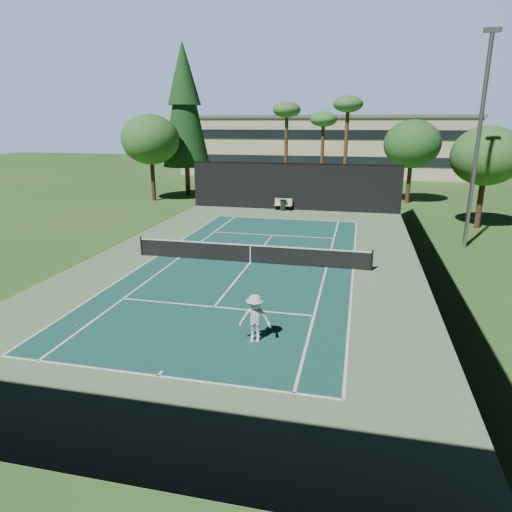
{
  "coord_description": "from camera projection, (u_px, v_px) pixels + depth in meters",
  "views": [
    {
      "loc": [
        5.56,
        -23.03,
        7.33
      ],
      "look_at": [
        1.0,
        -3.0,
        1.3
      ],
      "focal_mm": 32.0,
      "sensor_mm": 36.0,
      "label": 1
    }
  ],
  "objects": [
    {
      "name": "decid_tree_a",
      "position": [
        412.0,
        144.0,
        41.73
      ],
      "size": [
        5.12,
        5.12,
        7.62
      ],
      "color": "#442C1D",
      "rests_on": "ground"
    },
    {
      "name": "campus_building",
      "position": [
        324.0,
        145.0,
        66.63
      ],
      "size": [
        40.5,
        12.5,
        8.3
      ],
      "color": "beige",
      "rests_on": "ground"
    },
    {
      "name": "decid_tree_b",
      "position": [
        486.0,
        156.0,
        31.61
      ],
      "size": [
        4.8,
        4.8,
        7.14
      ],
      "color": "#492D1F",
      "rests_on": "ground"
    },
    {
      "name": "court_surface",
      "position": [
        250.0,
        262.0,
        24.8
      ],
      "size": [
        10.97,
        23.77,
        0.01
      ],
      "primitive_type": "cube",
      "color": "#184C45",
      "rests_on": "ground"
    },
    {
      "name": "palm_c",
      "position": [
        348.0,
        108.0,
        43.04
      ],
      "size": [
        2.8,
        2.8,
        9.77
      ],
      "color": "#4F3722",
      "rests_on": "ground"
    },
    {
      "name": "pine_tree",
      "position": [
        184.0,
        99.0,
        45.25
      ],
      "size": [
        4.8,
        4.8,
        15.0
      ],
      "color": "#48341E",
      "rests_on": "ground"
    },
    {
      "name": "player",
      "position": [
        255.0,
        318.0,
        15.65
      ],
      "size": [
        1.18,
        0.75,
        1.73
      ],
      "primitive_type": "imported",
      "rotation": [
        0.0,
        0.0,
        0.1
      ],
      "color": "silver",
      "rests_on": "ground"
    },
    {
      "name": "tennis_ball_a",
      "position": [
        77.0,
        325.0,
        17.06
      ],
      "size": [
        0.08,
        0.08,
        0.08
      ],
      "primitive_type": "sphere",
      "color": "#BDCE2E",
      "rests_on": "ground"
    },
    {
      "name": "trash_bin",
      "position": [
        283.0,
        205.0,
        39.32
      ],
      "size": [
        0.56,
        0.56,
        0.95
      ],
      "color": "black",
      "rests_on": "ground"
    },
    {
      "name": "tennis_ball_d",
      "position": [
        190.0,
        244.0,
        28.42
      ],
      "size": [
        0.08,
        0.08,
        0.08
      ],
      "primitive_type": "sphere",
      "color": "#D1F337",
      "rests_on": "ground"
    },
    {
      "name": "tennis_net",
      "position": [
        250.0,
        253.0,
        24.64
      ],
      "size": [
        12.9,
        0.1,
        1.1
      ],
      "color": "black",
      "rests_on": "ground"
    },
    {
      "name": "palm_a",
      "position": [
        287.0,
        113.0,
        45.37
      ],
      "size": [
        2.8,
        2.8,
        9.32
      ],
      "color": "#4A3220",
      "rests_on": "ground"
    },
    {
      "name": "court_lines",
      "position": [
        250.0,
        262.0,
        24.79
      ],
      "size": [
        11.07,
        23.87,
        0.01
      ],
      "color": "white",
      "rests_on": "ground"
    },
    {
      "name": "decid_tree_c",
      "position": [
        151.0,
        140.0,
        43.0
      ],
      "size": [
        5.44,
        5.44,
        8.09
      ],
      "color": "#452C1D",
      "rests_on": "ground"
    },
    {
      "name": "tennis_ball_b",
      "position": [
        243.0,
        241.0,
        29.28
      ],
      "size": [
        0.07,
        0.07,
        0.07
      ],
      "primitive_type": "sphere",
      "color": "#C6E133",
      "rests_on": "ground"
    },
    {
      "name": "apron_slab",
      "position": [
        250.0,
        263.0,
        24.8
      ],
      "size": [
        18.0,
        32.0,
        0.01
      ],
      "primitive_type": "cube",
      "color": "#5D8059",
      "rests_on": "ground"
    },
    {
      "name": "tennis_ball_c",
      "position": [
        286.0,
        251.0,
        27.03
      ],
      "size": [
        0.06,
        0.06,
        0.06
      ],
      "primitive_type": "sphere",
      "color": "yellow",
      "rests_on": "ground"
    },
    {
      "name": "fence",
      "position": [
        250.0,
        226.0,
        24.29
      ],
      "size": [
        18.04,
        32.05,
        4.03
      ],
      "color": "black",
      "rests_on": "ground"
    },
    {
      "name": "palm_b",
      "position": [
        323.0,
        122.0,
        46.73
      ],
      "size": [
        2.8,
        2.8,
        8.42
      ],
      "color": "#47351E",
      "rests_on": "ground"
    },
    {
      "name": "park_bench",
      "position": [
        283.0,
        204.0,
        39.45
      ],
      "size": [
        1.5,
        0.45,
        1.02
      ],
      "color": "beige",
      "rests_on": "ground"
    },
    {
      "name": "ground",
      "position": [
        250.0,
        263.0,
        24.8
      ],
      "size": [
        160.0,
        160.0,
        0.0
      ],
      "primitive_type": "plane",
      "color": "#2D5620",
      "rests_on": "ground"
    },
    {
      "name": "light_pole",
      "position": [
        478.0,
        138.0,
        26.04
      ],
      "size": [
        0.9,
        0.25,
        12.22
      ],
      "color": "gray",
      "rests_on": "ground"
    }
  ]
}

